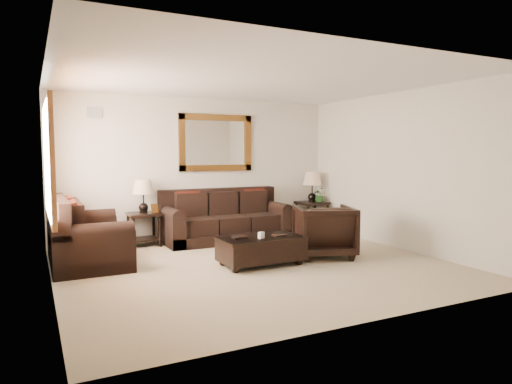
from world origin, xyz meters
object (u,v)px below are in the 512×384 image
loveseat (83,239)px  sofa (225,222)px  armchair (324,228)px  end_table_right (312,193)px  end_table_left (144,203)px  coffee_table (261,248)px

loveseat → sofa: bearing=-73.4°
sofa → armchair: size_ratio=2.59×
loveseat → end_table_right: end_table_right is taller
sofa → end_table_left: size_ratio=1.98×
coffee_table → end_table_right: bearing=41.6°
end_table_right → sofa: bearing=-176.1°
loveseat → end_table_right: size_ratio=1.44×
sofa → end_table_left: bearing=174.2°
end_table_right → coffee_table: size_ratio=0.99×
loveseat → end_table_left: size_ratio=1.51×
coffee_table → armchair: bearing=1.2°
sofa → loveseat: size_ratio=1.32×
loveseat → armchair: bearing=-109.0°
sofa → coffee_table: (-0.26, -2.04, -0.09)m
coffee_table → loveseat: bearing=150.2°
sofa → end_table_right: (2.06, 0.14, 0.47)m
sofa → end_table_right: size_ratio=1.89×
sofa → armchair: bearing=-65.7°
armchair → end_table_right: bearing=-98.2°
sofa → armchair: 2.18m
end_table_right → coffee_table: (-2.32, -2.18, -0.55)m
end_table_left → coffee_table: size_ratio=0.95×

